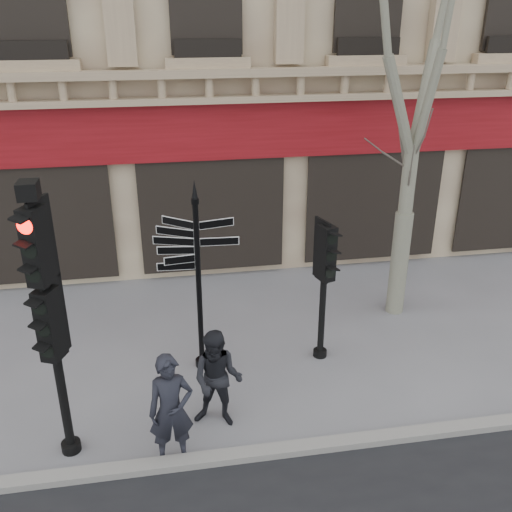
# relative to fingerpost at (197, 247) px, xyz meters

# --- Properties ---
(ground) EXTENTS (80.00, 80.00, 0.00)m
(ground) POSITION_rel_fingerpost_xyz_m (0.62, -1.08, -2.41)
(ground) COLOR slate
(ground) RESTS_ON ground
(kerb) EXTENTS (80.00, 0.25, 0.12)m
(kerb) POSITION_rel_fingerpost_xyz_m (0.62, -2.48, -2.35)
(kerb) COLOR gray
(kerb) RESTS_ON ground
(fingerpost) EXTENTS (1.80, 1.80, 3.58)m
(fingerpost) POSITION_rel_fingerpost_xyz_m (0.00, 0.00, 0.00)
(fingerpost) COLOR black
(fingerpost) RESTS_ON ground
(traffic_signal_main) EXTENTS (0.56, 0.49, 4.20)m
(traffic_signal_main) POSITION_rel_fingerpost_xyz_m (-2.13, -1.88, 0.25)
(traffic_signal_main) COLOR black
(traffic_signal_main) RESTS_ON ground
(traffic_signal_secondary) EXTENTS (0.53, 0.44, 2.68)m
(traffic_signal_secondary) POSITION_rel_fingerpost_xyz_m (2.25, -0.06, -0.53)
(traffic_signal_secondary) COLOR black
(traffic_signal_secondary) RESTS_ON ground
(plane_tree) EXTENTS (3.31, 3.31, 8.80)m
(plane_tree) POSITION_rel_fingerpost_xyz_m (4.34, 1.37, 3.77)
(plane_tree) COLOR gray
(plane_tree) RESTS_ON ground
(pedestrian_a) EXTENTS (0.68, 0.48, 1.78)m
(pedestrian_a) POSITION_rel_fingerpost_xyz_m (-0.61, -2.32, -1.52)
(pedestrian_a) COLOR black
(pedestrian_a) RESTS_ON ground
(pedestrian_b) EXTENTS (0.97, 0.86, 1.67)m
(pedestrian_b) POSITION_rel_fingerpost_xyz_m (0.13, -1.63, -1.57)
(pedestrian_b) COLOR black
(pedestrian_b) RESTS_ON ground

